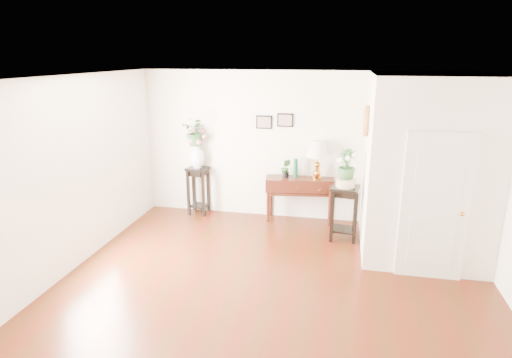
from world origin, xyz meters
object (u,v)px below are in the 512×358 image
(plant_stand_b, at_px, (344,213))
(plant_stand_a, at_px, (198,190))
(table_lamp, at_px, (317,160))
(console_table, at_px, (299,199))

(plant_stand_b, bearing_deg, plant_stand_a, 166.61)
(plant_stand_a, bearing_deg, plant_stand_b, -13.39)
(plant_stand_a, distance_m, plant_stand_b, 2.92)
(plant_stand_a, bearing_deg, table_lamp, 0.00)
(console_table, xyz_separation_m, plant_stand_b, (0.83, -0.68, 0.04))
(console_table, height_order, plant_stand_a, plant_stand_a)
(console_table, height_order, table_lamp, table_lamp)
(table_lamp, bearing_deg, plant_stand_b, -52.40)
(table_lamp, bearing_deg, plant_stand_a, 180.00)
(console_table, bearing_deg, plant_stand_b, -46.77)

